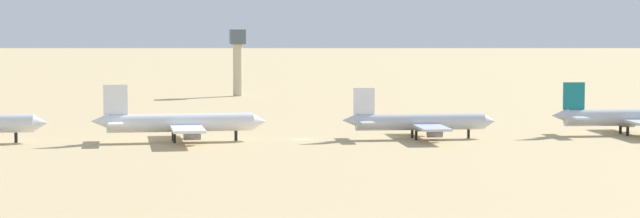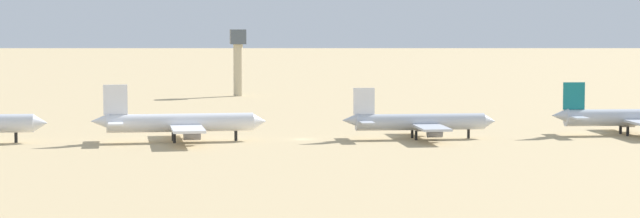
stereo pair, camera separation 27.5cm
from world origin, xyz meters
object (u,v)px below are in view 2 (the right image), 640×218
at_px(parked_jet_white_4, 419,122).
at_px(parked_jet_teal_5, 629,118).
at_px(parked_jet_white_3, 179,123).
at_px(control_tower, 238,56).

bearing_deg(parked_jet_white_4, parked_jet_teal_5, 3.61).
height_order(parked_jet_white_4, parked_jet_teal_5, parked_jet_teal_5).
height_order(parked_jet_white_3, parked_jet_teal_5, parked_jet_white_3).
height_order(parked_jet_teal_5, control_tower, control_tower).
xyz_separation_m(parked_jet_teal_5, control_tower, (-76.85, 144.39, 9.64)).
distance_m(parked_jet_white_3, parked_jet_white_4, 52.28).
xyz_separation_m(parked_jet_white_4, parked_jet_teal_5, (49.26, 1.49, 0.23)).
bearing_deg(control_tower, parked_jet_teal_5, -61.98).
height_order(parked_jet_white_3, parked_jet_white_4, parked_jet_white_3).
distance_m(parked_jet_white_3, parked_jet_teal_5, 101.50).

